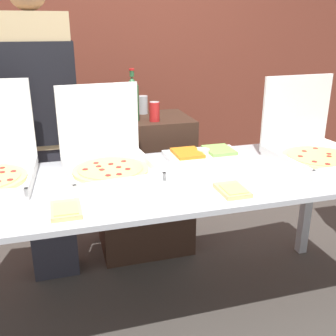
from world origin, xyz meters
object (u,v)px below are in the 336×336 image
object	(u,v)px
pizza_box_near_right	(313,146)
veggie_tray	(203,154)
soda_can_colored	(154,112)
paper_plate_front_right	(232,191)
pizza_box_near_left	(108,158)
soda_bottle	(133,98)
person_server_vest	(41,120)
soda_can_silver	(143,105)
paper_plate_front_center	(66,211)

from	to	relation	value
pizza_box_near_right	veggie_tray	distance (m)	0.61
pizza_box_near_right	soda_can_colored	bearing A→B (deg)	138.21
pizza_box_near_right	paper_plate_front_right	distance (m)	0.71
pizza_box_near_left	soda_bottle	distance (m)	0.62
pizza_box_near_left	pizza_box_near_right	size ratio (longest dim) A/B	0.97
pizza_box_near_right	pizza_box_near_left	bearing A→B (deg)	170.12
veggie_tray	paper_plate_front_right	bearing A→B (deg)	-96.39
pizza_box_near_left	pizza_box_near_right	distance (m)	1.14
pizza_box_near_left	soda_bottle	bearing A→B (deg)	60.20
pizza_box_near_right	person_server_vest	size ratio (longest dim) A/B	0.27
pizza_box_near_left	soda_bottle	xyz separation A→B (m)	(0.24, 0.53, 0.20)
soda_can_colored	pizza_box_near_right	bearing A→B (deg)	-37.87
pizza_box_near_right	soda_can_silver	bearing A→B (deg)	129.16
pizza_box_near_right	paper_plate_front_center	xyz separation A→B (m)	(-1.36, -0.31, -0.07)
paper_plate_front_right	veggie_tray	world-z (taller)	veggie_tray
paper_plate_front_right	person_server_vest	distance (m)	1.22
pizza_box_near_left	veggie_tray	world-z (taller)	pizza_box_near_left
paper_plate_front_center	soda_can_silver	distance (m)	1.30
soda_can_silver	person_server_vest	world-z (taller)	person_server_vest
paper_plate_front_right	soda_can_silver	xyz separation A→B (m)	(-0.15, 1.15, 0.19)
soda_bottle	soda_can_colored	distance (m)	0.16
veggie_tray	soda_can_silver	size ratio (longest dim) A/B	3.47
pizza_box_near_left	soda_can_silver	size ratio (longest dim) A/B	3.92
veggie_tray	pizza_box_near_left	bearing A→B (deg)	-171.91
soda_bottle	soda_can_colored	size ratio (longest dim) A/B	2.63
paper_plate_front_center	soda_can_silver	xyz separation A→B (m)	(0.58, 1.15, 0.19)
soda_bottle	person_server_vest	distance (m)	0.57
paper_plate_front_center	person_server_vest	world-z (taller)	person_server_vest
soda_bottle	soda_can_silver	world-z (taller)	soda_bottle
veggie_tray	pizza_box_near_right	bearing A→B (deg)	-18.81
pizza_box_near_left	paper_plate_front_center	xyz separation A→B (m)	(-0.23, -0.43, -0.06)
paper_plate_front_right	person_server_vest	size ratio (longest dim) A/B	0.13
soda_bottle	soda_can_silver	bearing A→B (deg)	60.24
veggie_tray	soda_can_colored	bearing A→B (deg)	115.00
pizza_box_near_right	veggie_tray	size ratio (longest dim) A/B	1.16
pizza_box_near_left	person_server_vest	size ratio (longest dim) A/B	0.27
pizza_box_near_left	paper_plate_front_right	world-z (taller)	pizza_box_near_left
soda_bottle	soda_can_silver	distance (m)	0.23
paper_plate_front_right	person_server_vest	bearing A→B (deg)	132.67
pizza_box_near_right	soda_can_silver	size ratio (longest dim) A/B	4.02
person_server_vest	veggie_tray	bearing A→B (deg)	156.93
pizza_box_near_left	veggie_tray	size ratio (longest dim) A/B	1.13
person_server_vest	soda_bottle	bearing A→B (deg)	-171.98
person_server_vest	pizza_box_near_right	bearing A→B (deg)	158.59
person_server_vest	soda_can_silver	bearing A→B (deg)	-158.20
veggie_tray	soda_can_colored	distance (m)	0.47
soda_can_silver	pizza_box_near_left	bearing A→B (deg)	-115.96
paper_plate_front_center	person_server_vest	distance (m)	0.91
soda_can_silver	soda_bottle	bearing A→B (deg)	-119.76
paper_plate_front_right	pizza_box_near_right	bearing A→B (deg)	26.46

